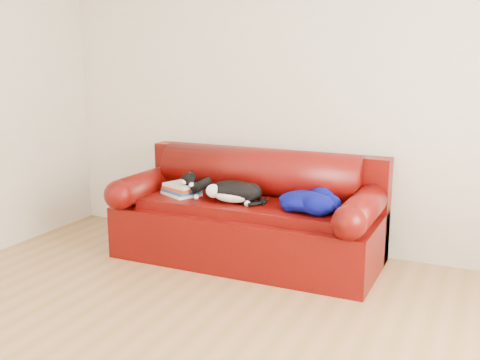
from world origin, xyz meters
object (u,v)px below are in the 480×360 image
object	(u,v)px
sofa_base	(247,231)
book_stack	(182,189)
blanket	(309,200)
cat	(233,192)

from	to	relation	value
sofa_base	book_stack	xyz separation A→B (m)	(-0.56, -0.08, 0.31)
book_stack	blanket	bearing A→B (deg)	0.07
book_stack	blanket	xyz separation A→B (m)	(1.09, 0.00, 0.02)
cat	blanket	distance (m)	0.60
sofa_base	blanket	world-z (taller)	blanket
sofa_base	cat	bearing A→B (deg)	-116.12
sofa_base	book_stack	world-z (taller)	book_stack
blanket	book_stack	bearing A→B (deg)	-179.93
blanket	cat	bearing A→B (deg)	-175.48
sofa_base	blanket	bearing A→B (deg)	-8.81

